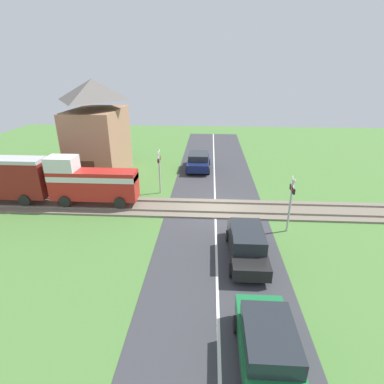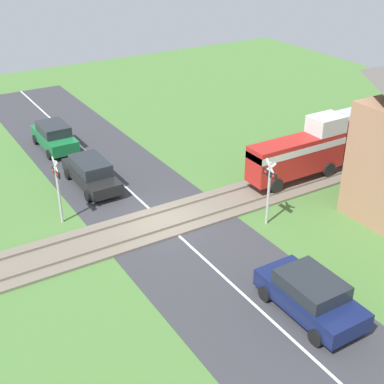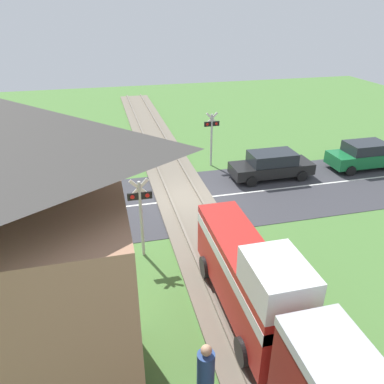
{
  "view_description": "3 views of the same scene",
  "coord_description": "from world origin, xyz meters",
  "px_view_note": "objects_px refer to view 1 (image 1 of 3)",
  "views": [
    {
      "loc": [
        -17.78,
        0.46,
        8.65
      ],
      "look_at": [
        0.0,
        1.54,
        1.2
      ],
      "focal_mm": 28.0,
      "sensor_mm": 36.0,
      "label": 1
    },
    {
      "loc": [
        19.0,
        -10.09,
        12.98
      ],
      "look_at": [
        0.0,
        1.54,
        1.2
      ],
      "focal_mm": 50.0,
      "sensor_mm": 36.0,
      "label": 2
    },
    {
      "loc": [
        3.61,
        16.1,
        8.74
      ],
      "look_at": [
        0.0,
        1.54,
        1.2
      ],
      "focal_mm": 35.0,
      "sensor_mm": 36.0,
      "label": 3
    }
  ],
  "objects_px": {
    "car_near_crossing": "(247,243)",
    "crossing_signal_west_approach": "(291,198)",
    "station_building": "(98,131)",
    "car_behind_queue": "(268,348)",
    "pedestrian_by_station": "(73,185)",
    "car_far_side": "(199,161)",
    "crossing_signal_east_approach": "(159,166)"
  },
  "relations": [
    {
      "from": "car_near_crossing",
      "to": "crossing_signal_west_approach",
      "type": "distance_m",
      "value": 3.97
    },
    {
      "from": "station_building",
      "to": "car_behind_queue",
      "type": "bearing_deg",
      "value": -147.54
    },
    {
      "from": "car_near_crossing",
      "to": "pedestrian_by_station",
      "type": "relative_size",
      "value": 2.62
    },
    {
      "from": "car_far_side",
      "to": "car_behind_queue",
      "type": "height_order",
      "value": "car_behind_queue"
    },
    {
      "from": "car_far_side",
      "to": "station_building",
      "type": "xyz_separation_m",
      "value": [
        -1.94,
        8.25,
        3.03
      ]
    },
    {
      "from": "crossing_signal_west_approach",
      "to": "crossing_signal_east_approach",
      "type": "xyz_separation_m",
      "value": [
        5.12,
        8.08,
        0.0
      ]
    },
    {
      "from": "pedestrian_by_station",
      "to": "car_far_side",
      "type": "bearing_deg",
      "value": -53.99
    },
    {
      "from": "car_far_side",
      "to": "crossing_signal_west_approach",
      "type": "height_order",
      "value": "crossing_signal_west_approach"
    },
    {
      "from": "crossing_signal_east_approach",
      "to": "pedestrian_by_station",
      "type": "xyz_separation_m",
      "value": [
        -0.72,
        6.26,
        -1.29
      ]
    },
    {
      "from": "car_near_crossing",
      "to": "crossing_signal_east_approach",
      "type": "xyz_separation_m",
      "value": [
        7.84,
        5.48,
        1.28
      ]
    },
    {
      "from": "car_near_crossing",
      "to": "crossing_signal_east_approach",
      "type": "relative_size",
      "value": 1.4
    },
    {
      "from": "crossing_signal_east_approach",
      "to": "car_behind_queue",
      "type": "bearing_deg",
      "value": -158.23
    },
    {
      "from": "car_far_side",
      "to": "crossing_signal_east_approach",
      "type": "relative_size",
      "value": 1.29
    },
    {
      "from": "car_near_crossing",
      "to": "car_far_side",
      "type": "height_order",
      "value": "car_near_crossing"
    },
    {
      "from": "car_behind_queue",
      "to": "station_building",
      "type": "distance_m",
      "value": 20.96
    },
    {
      "from": "car_near_crossing",
      "to": "station_building",
      "type": "relative_size",
      "value": 0.58
    },
    {
      "from": "car_near_crossing",
      "to": "pedestrian_by_station",
      "type": "distance_m",
      "value": 13.73
    },
    {
      "from": "car_behind_queue",
      "to": "station_building",
      "type": "height_order",
      "value": "station_building"
    },
    {
      "from": "car_far_side",
      "to": "station_building",
      "type": "bearing_deg",
      "value": 103.21
    },
    {
      "from": "car_near_crossing",
      "to": "pedestrian_by_station",
      "type": "bearing_deg",
      "value": 58.78
    },
    {
      "from": "car_far_side",
      "to": "crossing_signal_east_approach",
      "type": "height_order",
      "value": "crossing_signal_east_approach"
    },
    {
      "from": "car_behind_queue",
      "to": "station_building",
      "type": "relative_size",
      "value": 0.53
    },
    {
      "from": "crossing_signal_west_approach",
      "to": "station_building",
      "type": "xyz_separation_m",
      "value": [
        8.9,
        13.73,
        1.74
      ]
    },
    {
      "from": "car_near_crossing",
      "to": "pedestrian_by_station",
      "type": "xyz_separation_m",
      "value": [
        7.11,
        11.74,
        -0.0
      ]
    },
    {
      "from": "car_near_crossing",
      "to": "crossing_signal_east_approach",
      "type": "distance_m",
      "value": 9.65
    },
    {
      "from": "pedestrian_by_station",
      "to": "car_near_crossing",
      "type": "bearing_deg",
      "value": -121.22
    },
    {
      "from": "station_building",
      "to": "pedestrian_by_station",
      "type": "distance_m",
      "value": 5.46
    },
    {
      "from": "crossing_signal_west_approach",
      "to": "station_building",
      "type": "height_order",
      "value": "station_building"
    },
    {
      "from": "car_near_crossing",
      "to": "crossing_signal_west_approach",
      "type": "height_order",
      "value": "crossing_signal_west_approach"
    },
    {
      "from": "car_near_crossing",
      "to": "car_behind_queue",
      "type": "xyz_separation_m",
      "value": [
        -5.89,
        0.0,
        0.04
      ]
    },
    {
      "from": "car_behind_queue",
      "to": "crossing_signal_east_approach",
      "type": "height_order",
      "value": "crossing_signal_east_approach"
    },
    {
      "from": "car_far_side",
      "to": "car_behind_queue",
      "type": "xyz_separation_m",
      "value": [
        -19.44,
        -2.88,
        0.03
      ]
    }
  ]
}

